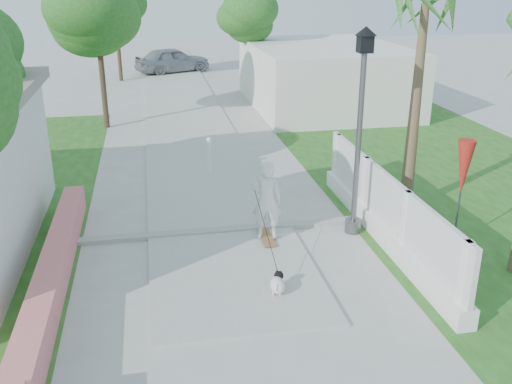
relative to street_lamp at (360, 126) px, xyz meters
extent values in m
cube|color=#B7B7B2|center=(-2.90, 14.50, -2.40)|extent=(3.20, 36.00, 0.06)
cube|color=#999993|center=(-2.90, 0.50, -2.38)|extent=(6.50, 0.25, 0.10)
cube|color=#29581B|center=(4.10, 2.50, -2.42)|extent=(8.00, 20.00, 0.01)
cube|color=#E37478|center=(-6.20, -1.50, -2.13)|extent=(0.45, 8.00, 0.60)
cube|color=white|center=(0.50, -0.50, -2.23)|extent=(0.35, 7.00, 0.40)
cube|color=white|center=(0.50, -0.50, -1.48)|extent=(0.10, 7.00, 1.10)
cube|color=white|center=(0.50, -3.70, -1.68)|extent=(0.14, 0.14, 1.50)
cube|color=white|center=(0.50, -1.50, -1.68)|extent=(0.14, 0.14, 1.50)
cube|color=white|center=(0.50, 0.70, -1.68)|extent=(0.14, 0.14, 1.50)
cube|color=white|center=(0.50, 2.70, -1.68)|extent=(0.14, 0.14, 1.50)
cube|color=silver|center=(3.10, 12.50, -1.13)|extent=(6.00, 8.00, 2.60)
cylinder|color=#59595E|center=(0.00, 0.00, -2.28)|extent=(0.36, 0.36, 0.30)
cylinder|color=#59595E|center=(0.00, 0.00, -0.43)|extent=(0.12, 0.12, 4.00)
cube|color=black|center=(0.00, 0.00, 1.67)|extent=(0.28, 0.28, 0.35)
cone|color=black|center=(0.00, 0.00, 1.92)|extent=(0.44, 0.44, 0.18)
cylinder|color=white|center=(-2.70, 4.50, -1.93)|extent=(0.12, 0.12, 1.00)
sphere|color=white|center=(-2.70, 4.50, -1.41)|extent=(0.14, 0.14, 0.14)
cylinder|color=#59595E|center=(1.90, -1.00, -1.43)|extent=(0.04, 0.04, 2.00)
cone|color=red|center=(1.90, -1.00, -0.73)|extent=(0.36, 0.36, 1.20)
cylinder|color=#4C3826|center=(-5.90, 10.50, -0.50)|extent=(0.20, 0.20, 3.85)
ellipsoid|color=#1A5819|center=(-5.90, 10.50, 1.15)|extent=(3.40, 3.40, 2.55)
ellipsoid|color=#1A5819|center=(-5.70, 10.30, 1.50)|extent=(2.89, 2.89, 2.18)
ellipsoid|color=#1A5819|center=(-6.10, 10.70, 1.85)|extent=(2.55, 2.55, 1.90)
cylinder|color=#4C3826|center=(0.30, 14.50, -0.68)|extent=(0.20, 0.20, 3.50)
ellipsoid|color=#1A5819|center=(0.30, 14.50, 0.82)|extent=(3.00, 3.00, 2.25)
ellipsoid|color=#1A5819|center=(0.50, 14.30, 1.17)|extent=(2.55, 2.55, 1.92)
ellipsoid|color=#1A5819|center=(0.10, 14.70, 1.52)|extent=(2.25, 2.25, 1.68)
cylinder|color=#4C3826|center=(-5.70, 20.50, -0.50)|extent=(0.20, 0.20, 3.85)
ellipsoid|color=#1A5819|center=(-5.70, 20.50, 1.15)|extent=(3.20, 3.20, 2.40)
ellipsoid|color=#1A5819|center=(-5.50, 20.30, 1.50)|extent=(2.72, 2.72, 2.05)
cone|color=brown|center=(1.70, 1.00, -0.03)|extent=(0.32, 0.32, 4.80)
cube|color=olive|center=(-1.99, -0.12, -2.33)|extent=(0.42, 0.92, 0.02)
imported|color=silver|center=(-1.99, -0.12, -1.46)|extent=(0.69, 0.53, 1.71)
cylinder|color=gray|center=(-2.07, -0.44, -2.39)|extent=(0.03, 0.06, 0.06)
cylinder|color=gray|center=(-1.91, -0.44, -2.39)|extent=(0.03, 0.06, 0.06)
cylinder|color=gray|center=(-2.07, 0.19, -2.39)|extent=(0.03, 0.06, 0.06)
cylinder|color=gray|center=(-1.91, 0.19, -2.39)|extent=(0.03, 0.06, 0.06)
ellipsoid|color=silver|center=(-2.24, -2.31, -2.22)|extent=(0.38, 0.49, 0.27)
sphere|color=black|center=(-2.18, -2.12, -2.14)|extent=(0.17, 0.17, 0.17)
sphere|color=silver|center=(-2.15, -2.04, -2.16)|extent=(0.08, 0.08, 0.08)
cone|color=black|center=(-2.21, -2.10, -2.06)|extent=(0.05, 0.05, 0.06)
cone|color=black|center=(-2.14, -2.13, -2.06)|extent=(0.05, 0.05, 0.06)
cylinder|color=silver|center=(-2.27, -2.19, -2.36)|extent=(0.04, 0.04, 0.12)
cylinder|color=silver|center=(-2.15, -2.23, -2.36)|extent=(0.04, 0.04, 0.12)
cylinder|color=silver|center=(-2.33, -2.39, -2.36)|extent=(0.04, 0.04, 0.12)
cylinder|color=silver|center=(-2.22, -2.43, -2.36)|extent=(0.04, 0.04, 0.12)
cylinder|color=silver|center=(-2.31, -2.50, -2.15)|extent=(0.06, 0.11, 0.10)
imported|color=#A8AAB0|center=(-2.83, 22.61, -1.70)|extent=(4.58, 3.24, 1.45)
camera|label=1|loc=(-4.26, -10.96, 2.99)|focal=40.00mm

